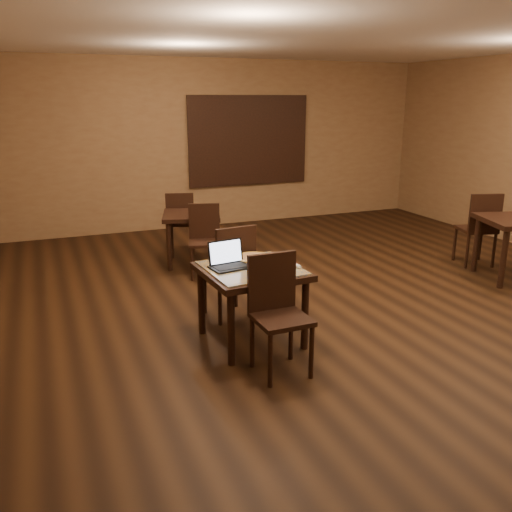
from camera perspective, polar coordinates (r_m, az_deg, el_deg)
name	(u,v)px	position (r m, az deg, el deg)	size (l,w,h in m)	color
ground	(370,318)	(6.11, 11.94, -6.37)	(10.00, 10.00, 0.00)	black
wall_back	(223,144)	(10.20, -3.53, 11.68)	(8.00, 0.02, 3.00)	olive
ceiling	(389,23)	(5.69, 13.84, 22.74)	(8.00, 10.00, 0.02)	silver
mural	(249,141)	(10.33, -0.78, 12.04)	(2.34, 0.05, 1.64)	navy
tiled_table	(251,278)	(5.21, -0.48, -2.28)	(0.98, 0.98, 0.76)	black
chair_main_near	(277,306)	(4.70, 2.23, -5.33)	(0.46, 0.46, 1.04)	black
chair_main_far	(232,267)	(5.77, -2.59, -1.13)	(0.51, 0.51, 1.05)	black
laptop	(228,260)	(5.18, -2.98, -0.44)	(0.39, 0.33, 0.24)	black
plate	(280,269)	(5.09, 2.56, -1.40)	(0.26, 0.26, 0.01)	white
pizza_slice	(280,268)	(5.09, 2.56, -1.24)	(0.19, 0.19, 0.02)	beige
pizza_pan	(254,259)	(5.43, -0.24, -0.31)	(0.37, 0.37, 0.01)	silver
pizza_whole	(254,257)	(5.42, -0.24, -0.16)	(0.37, 0.37, 0.03)	beige
spatula	(256,257)	(5.41, 0.04, -0.11)	(0.10, 0.25, 0.01)	silver
napkin_roll	(296,265)	(5.20, 4.19, -0.93)	(0.05, 0.17, 0.04)	white
other_table_a_chair_far	(480,225)	(8.26, 22.50, 3.03)	(0.57, 0.57, 1.06)	black
other_table_b	(192,222)	(7.80, -6.80, 3.59)	(0.98, 0.98, 0.74)	black
other_table_b_chair_near	(205,236)	(7.30, -5.43, 2.14)	(0.51, 0.51, 0.96)	black
other_table_b_chair_far	(180,219)	(8.34, -7.96, 3.85)	(0.51, 0.51, 0.96)	black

